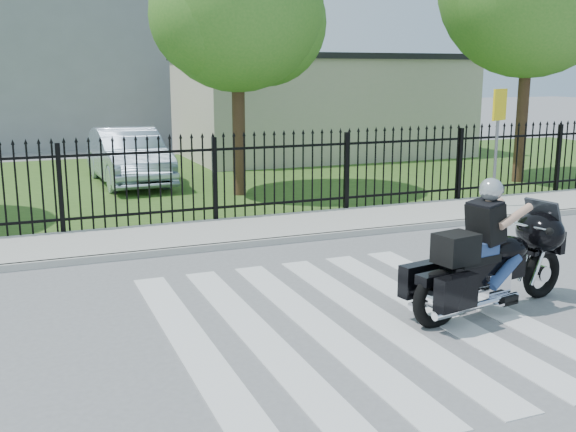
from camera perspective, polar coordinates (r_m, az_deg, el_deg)
name	(u,v)px	position (r m, az deg, el deg)	size (l,w,h in m)	color
ground	(349,322)	(8.62, 5.15, -8.96)	(120.00, 120.00, 0.00)	slate
crosswalk	(349,322)	(8.62, 5.16, -8.92)	(5.00, 5.50, 0.01)	silver
sidewalk	(230,232)	(13.05, -4.91, -1.36)	(40.00, 2.00, 0.12)	#ADAAA3
curb	(247,244)	(12.12, -3.50, -2.38)	(40.00, 0.12, 0.12)	#ADAAA3
grass_strip	(158,181)	(19.73, -10.97, 2.93)	(40.00, 12.00, 0.02)	#2F501B
iron_fence	(215,181)	(13.82, -6.21, 2.95)	(26.00, 0.04, 1.80)	black
tree_mid	(237,5)	(17.03, -4.35, 17.40)	(4.20, 4.20, 6.78)	#382316
building_low	(321,108)	(25.53, 2.79, 9.11)	(10.00, 6.00, 3.50)	#B3AC95
building_low_roof	(321,57)	(25.50, 2.84, 13.27)	(10.20, 6.20, 0.20)	black
building_tall	(21,4)	(33.26, -21.69, 16.34)	(15.00, 10.00, 12.00)	gray
motorcycle_rider	(490,257)	(9.11, 16.70, -3.33)	(2.73, 1.22, 1.82)	black
parked_car	(129,156)	(19.31, -13.34, 4.96)	(1.63, 4.68, 1.54)	#A6B8D1
traffic_sign	(498,123)	(15.59, 17.36, 7.50)	(0.53, 0.28, 2.61)	slate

